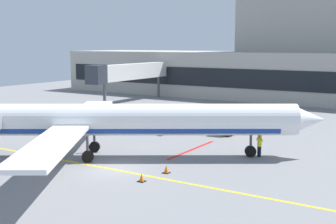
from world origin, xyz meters
The scene contains 10 objects.
ground centered at (0.00, 0.00, -0.05)m, with size 120.00×120.00×0.11m.
terminal_building centered at (-3.18, 48.99, 6.32)m, with size 73.40×17.47×17.91m.
jet_bridge_west centered at (-21.27, 30.15, 4.67)m, with size 2.40×18.24×6.05m.
regional_jet centered at (-3.00, 2.26, 2.98)m, with size 30.54×24.27×7.65m.
pushback_tractor centered at (0.04, 21.12, 0.95)m, with size 2.69×4.22×2.05m.
belt_loader centered at (1.15, 15.59, 0.85)m, with size 3.78×2.15×1.83m.
marshaller centered at (7.64, 8.91, 0.98)m, with size 0.75×0.51×1.93m.
safety_cone_alpha centered at (-3.64, 11.73, 0.25)m, with size 0.47×0.47×0.55m.
safety_cone_bravo centered at (3.75, 1.15, 0.25)m, with size 0.47×0.47×0.55m.
safety_cone_charlie centered at (3.42, -1.37, 0.25)m, with size 0.47×0.47×0.55m.
Camera 1 is at (19.87, -24.51, 8.94)m, focal length 47.89 mm.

